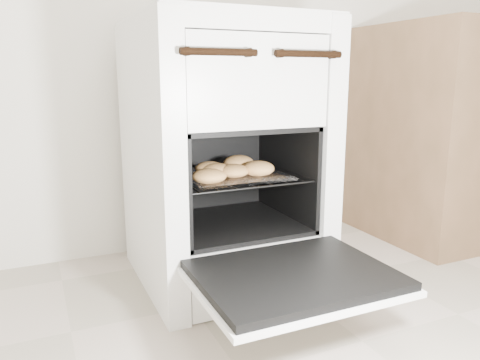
% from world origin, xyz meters
% --- Properties ---
extents(stove, '(0.53, 0.59, 0.82)m').
position_xyz_m(stove, '(-0.17, 1.20, 0.40)').
color(stove, silver).
rests_on(stove, ground).
extents(oven_door, '(0.48, 0.37, 0.03)m').
position_xyz_m(oven_door, '(-0.17, 0.76, 0.18)').
color(oven_door, black).
rests_on(oven_door, stove).
extents(oven_rack, '(0.39, 0.37, 0.01)m').
position_xyz_m(oven_rack, '(-0.17, 1.15, 0.35)').
color(oven_rack, black).
rests_on(oven_rack, stove).
extents(foil_sheet, '(0.30, 0.27, 0.01)m').
position_xyz_m(foil_sheet, '(-0.17, 1.13, 0.36)').
color(foil_sheet, white).
rests_on(foil_sheet, oven_rack).
extents(baked_rolls, '(0.30, 0.25, 0.05)m').
position_xyz_m(baked_rolls, '(-0.19, 1.10, 0.38)').
color(baked_rolls, '#DFA859').
rests_on(baked_rolls, foil_sheet).
extents(counter, '(0.85, 0.57, 0.85)m').
position_xyz_m(counter, '(0.98, 1.26, 0.43)').
color(counter, brown).
rests_on(counter, ground).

